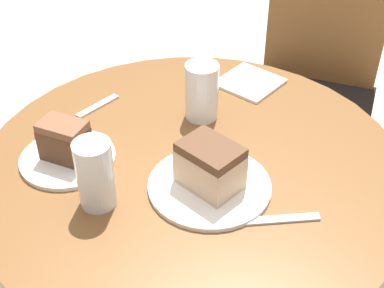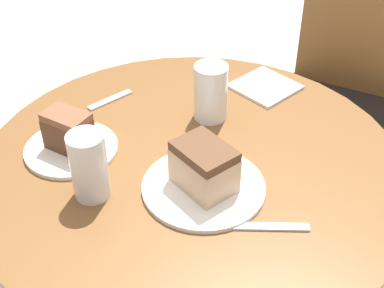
{
  "view_description": "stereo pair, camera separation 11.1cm",
  "coord_description": "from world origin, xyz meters",
  "px_view_note": "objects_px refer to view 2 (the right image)",
  "views": [
    {
      "loc": [
        0.42,
        -0.78,
        1.49
      ],
      "look_at": [
        0.0,
        0.0,
        0.81
      ],
      "focal_mm": 50.0,
      "sensor_mm": 36.0,
      "label": 1
    },
    {
      "loc": [
        0.51,
        -0.72,
        1.49
      ],
      "look_at": [
        0.0,
        0.0,
        0.81
      ],
      "focal_mm": 50.0,
      "sensor_mm": 36.0,
      "label": 2
    }
  ],
  "objects_px": {
    "glass_lemonade": "(211,95)",
    "glass_water": "(90,169)",
    "cake_slice_far": "(68,131)",
    "plate_far": "(71,149)",
    "plate_near": "(204,187)",
    "cake_slice_near": "(204,167)",
    "chair": "(341,93)"
  },
  "relations": [
    {
      "from": "glass_lemonade",
      "to": "glass_water",
      "type": "bearing_deg",
      "value": -96.25
    },
    {
      "from": "glass_lemonade",
      "to": "cake_slice_far",
      "type": "bearing_deg",
      "value": -121.54
    },
    {
      "from": "plate_far",
      "to": "glass_lemonade",
      "type": "distance_m",
      "value": 0.34
    },
    {
      "from": "plate_near",
      "to": "cake_slice_near",
      "type": "distance_m",
      "value": 0.05
    },
    {
      "from": "cake_slice_near",
      "to": "plate_far",
      "type": "bearing_deg",
      "value": -168.08
    },
    {
      "from": "cake_slice_near",
      "to": "glass_water",
      "type": "bearing_deg",
      "value": -141.03
    },
    {
      "from": "plate_near",
      "to": "glass_water",
      "type": "distance_m",
      "value": 0.23
    },
    {
      "from": "cake_slice_far",
      "to": "cake_slice_near",
      "type": "bearing_deg",
      "value": 11.92
    },
    {
      "from": "cake_slice_near",
      "to": "glass_water",
      "type": "relative_size",
      "value": 0.97
    },
    {
      "from": "plate_near",
      "to": "cake_slice_near",
      "type": "relative_size",
      "value": 1.8
    },
    {
      "from": "chair",
      "to": "glass_lemonade",
      "type": "xyz_separation_m",
      "value": [
        -0.08,
        -0.7,
        0.32
      ]
    },
    {
      "from": "cake_slice_near",
      "to": "chair",
      "type": "bearing_deg",
      "value": 93.04
    },
    {
      "from": "glass_lemonade",
      "to": "plate_far",
      "type": "bearing_deg",
      "value": -121.54
    },
    {
      "from": "plate_far",
      "to": "cake_slice_far",
      "type": "height_order",
      "value": "cake_slice_far"
    },
    {
      "from": "glass_water",
      "to": "plate_near",
      "type": "bearing_deg",
      "value": 38.97
    },
    {
      "from": "glass_lemonade",
      "to": "cake_slice_near",
      "type": "bearing_deg",
      "value": -59.03
    },
    {
      "from": "chair",
      "to": "cake_slice_near",
      "type": "distance_m",
      "value": 0.97
    },
    {
      "from": "chair",
      "to": "glass_water",
      "type": "height_order",
      "value": "chair"
    },
    {
      "from": "cake_slice_near",
      "to": "glass_lemonade",
      "type": "xyz_separation_m",
      "value": [
        -0.13,
        0.22,
        0.0
      ]
    },
    {
      "from": "cake_slice_near",
      "to": "glass_water",
      "type": "distance_m",
      "value": 0.22
    },
    {
      "from": "glass_water",
      "to": "cake_slice_far",
      "type": "bearing_deg",
      "value": 151.42
    },
    {
      "from": "plate_near",
      "to": "glass_lemonade",
      "type": "distance_m",
      "value": 0.26
    },
    {
      "from": "cake_slice_far",
      "to": "glass_lemonade",
      "type": "relative_size",
      "value": 0.75
    },
    {
      "from": "glass_lemonade",
      "to": "plate_near",
      "type": "bearing_deg",
      "value": -59.03
    },
    {
      "from": "cake_slice_far",
      "to": "glass_lemonade",
      "type": "bearing_deg",
      "value": 58.46
    },
    {
      "from": "cake_slice_near",
      "to": "plate_near",
      "type": "bearing_deg",
      "value": 135.0
    },
    {
      "from": "cake_slice_far",
      "to": "glass_water",
      "type": "xyz_separation_m",
      "value": [
        0.13,
        -0.07,
        0.01
      ]
    },
    {
      "from": "plate_near",
      "to": "glass_water",
      "type": "height_order",
      "value": "glass_water"
    },
    {
      "from": "plate_near",
      "to": "glass_lemonade",
      "type": "relative_size",
      "value": 1.82
    },
    {
      "from": "glass_water",
      "to": "glass_lemonade",
      "type": "bearing_deg",
      "value": 83.75
    },
    {
      "from": "chair",
      "to": "glass_water",
      "type": "bearing_deg",
      "value": -104.12
    },
    {
      "from": "chair",
      "to": "glass_water",
      "type": "distance_m",
      "value": 1.11
    }
  ]
}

